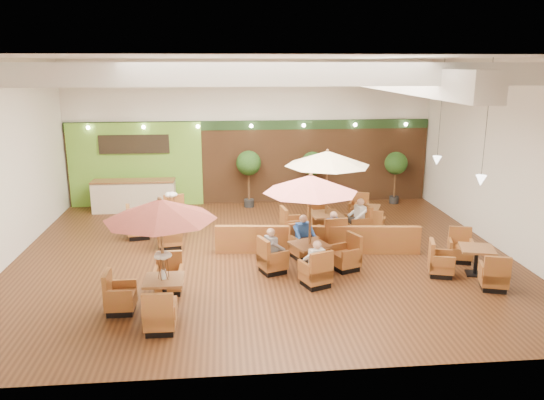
{
  "coord_description": "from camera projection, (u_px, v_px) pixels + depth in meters",
  "views": [
    {
      "loc": [
        -1.08,
        -14.32,
        5.38
      ],
      "look_at": [
        0.3,
        0.5,
        1.5
      ],
      "focal_mm": 35.0,
      "sensor_mm": 36.0,
      "label": 1
    }
  ],
  "objects": [
    {
      "name": "table_3",
      "position": [
        163.0,
        223.0,
        16.68
      ],
      "size": [
        2.01,
        2.92,
        1.61
      ],
      "rotation": [
        0.0,
        0.0,
        0.19
      ],
      "color": "brown",
      "rests_on": "ground"
    },
    {
      "name": "diner_0",
      "position": [
        316.0,
        258.0,
        12.95
      ],
      "size": [
        0.4,
        0.36,
        0.74
      ],
      "rotation": [
        0.0,
        0.0,
        0.29
      ],
      "color": "white",
      "rests_on": "ground"
    },
    {
      "name": "topiary_1",
      "position": [
        313.0,
        166.0,
        20.17
      ],
      "size": [
        0.9,
        0.9,
        2.09
      ],
      "color": "black",
      "rests_on": "ground"
    },
    {
      "name": "table_1",
      "position": [
        310.0,
        205.0,
        13.62
      ],
      "size": [
        2.77,
        2.77,
        2.66
      ],
      "rotation": [
        0.0,
        0.0,
        0.38
      ],
      "color": "brown",
      "rests_on": "ground"
    },
    {
      "name": "service_counter",
      "position": [
        134.0,
        196.0,
        19.62
      ],
      "size": [
        3.0,
        0.75,
        1.18
      ],
      "color": "beige",
      "rests_on": "ground"
    },
    {
      "name": "booth_divider",
      "position": [
        317.0,
        240.0,
        15.3
      ],
      "size": [
        5.91,
        0.8,
        0.82
      ],
      "primitive_type": "cube",
      "rotation": [
        0.0,
        0.0,
        -0.11
      ],
      "color": "brown",
      "rests_on": "ground"
    },
    {
      "name": "diner_3",
      "position": [
        333.0,
        226.0,
        15.5
      ],
      "size": [
        0.39,
        0.34,
        0.72
      ],
      "rotation": [
        0.0,
        0.0,
        0.25
      ],
      "color": "#2652A8",
      "rests_on": "ground"
    },
    {
      "name": "table_2",
      "position": [
        327.0,
        179.0,
        16.2
      ],
      "size": [
        2.84,
        2.84,
        2.84
      ],
      "rotation": [
        0.0,
        0.0,
        0.13
      ],
      "color": "brown",
      "rests_on": "ground"
    },
    {
      "name": "diner_4",
      "position": [
        359.0,
        214.0,
        16.59
      ],
      "size": [
        0.38,
        0.44,
        0.81
      ],
      "rotation": [
        0.0,
        0.0,
        1.8
      ],
      "color": "white",
      "rests_on": "ground"
    },
    {
      "name": "diner_2",
      "position": [
        273.0,
        246.0,
        13.8
      ],
      "size": [
        0.4,
        0.43,
        0.77
      ],
      "rotation": [
        0.0,
        0.0,
        5.11
      ],
      "color": "gray",
      "rests_on": "ground"
    },
    {
      "name": "table_4",
      "position": [
        466.0,
        262.0,
        13.74
      ],
      "size": [
        1.84,
        2.64,
        0.94
      ],
      "rotation": [
        0.0,
        0.0,
        -0.29
      ],
      "color": "brown",
      "rests_on": "ground"
    },
    {
      "name": "room",
      "position": [
        268.0,
        124.0,
        15.53
      ],
      "size": [
        14.04,
        14.0,
        5.52
      ],
      "color": "#381E0F",
      "rests_on": "ground"
    },
    {
      "name": "diner_1",
      "position": [
        304.0,
        232.0,
        14.82
      ],
      "size": [
        0.43,
        0.39,
        0.8
      ],
      "rotation": [
        0.0,
        0.0,
        3.41
      ],
      "color": "#2652A8",
      "rests_on": "ground"
    },
    {
      "name": "topiary_2",
      "position": [
        396.0,
        165.0,
        20.47
      ],
      "size": [
        0.88,
        0.88,
        2.04
      ],
      "color": "black",
      "rests_on": "ground"
    },
    {
      "name": "topiary_0",
      "position": [
        249.0,
        165.0,
        19.93
      ],
      "size": [
        0.93,
        0.93,
        2.17
      ],
      "color": "black",
      "rests_on": "ground"
    },
    {
      "name": "table_0",
      "position": [
        158.0,
        231.0,
        11.37
      ],
      "size": [
        2.49,
        2.55,
        2.63
      ],
      "rotation": [
        0.0,
        0.0,
        -0.0
      ],
      "color": "brown",
      "rests_on": "ground"
    },
    {
      "name": "table_5",
      "position": [
        366.0,
        218.0,
        17.66
      ],
      "size": [
        1.1,
        2.68,
        0.94
      ],
      "rotation": [
        0.0,
        0.0,
        -0.41
      ],
      "color": "brown",
      "rests_on": "ground"
    }
  ]
}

